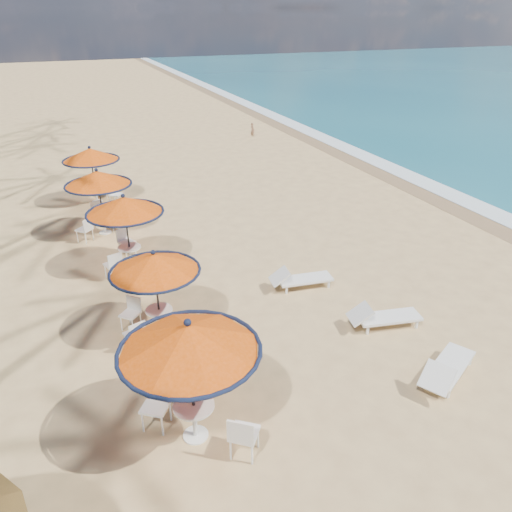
% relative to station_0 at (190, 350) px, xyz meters
% --- Properties ---
extents(ground, '(160.00, 160.00, 0.00)m').
position_rel_station_0_xyz_m(ground, '(4.83, 0.20, -2.03)').
color(ground, tan).
rests_on(ground, ground).
extents(foam_strip, '(1.20, 140.00, 0.04)m').
position_rel_station_0_xyz_m(foam_strip, '(14.13, 10.20, -2.03)').
color(foam_strip, white).
rests_on(foam_strip, ground).
extents(wetsand_band, '(1.40, 140.00, 0.02)m').
position_rel_station_0_xyz_m(wetsand_band, '(13.23, 10.20, -2.03)').
color(wetsand_band, olive).
rests_on(wetsand_band, ground).
extents(station_0, '(2.55, 2.55, 2.66)m').
position_rel_station_0_xyz_m(station_0, '(0.00, 0.00, 0.00)').
color(station_0, black).
rests_on(station_0, ground).
extents(station_1, '(2.20, 2.20, 2.29)m').
position_rel_station_0_xyz_m(station_1, '(0.08, 3.62, -0.36)').
color(station_1, black).
rests_on(station_1, ground).
extents(station_2, '(2.34, 2.43, 2.44)m').
position_rel_station_0_xyz_m(station_2, '(-0.00, 7.51, -0.17)').
color(station_2, black).
rests_on(station_2, ground).
extents(station_3, '(2.32, 2.32, 2.42)m').
position_rel_station_0_xyz_m(station_3, '(-0.42, 10.57, -0.26)').
color(station_3, black).
rests_on(station_3, ground).
extents(station_4, '(2.28, 2.31, 2.38)m').
position_rel_station_0_xyz_m(station_4, '(-0.25, 14.03, -0.29)').
color(station_4, black).
rests_on(station_4, ground).
extents(lounger_near, '(2.00, 1.48, 0.70)m').
position_rel_station_0_xyz_m(lounger_near, '(5.49, -0.52, -1.71)').
color(lounger_near, white).
rests_on(lounger_near, ground).
extents(lounger_mid, '(1.96, 0.93, 0.67)m').
position_rel_station_0_xyz_m(lounger_mid, '(5.40, 1.75, -1.72)').
color(lounger_mid, white).
rests_on(lounger_mid, ground).
extents(lounger_far, '(1.90, 0.79, 0.66)m').
position_rel_station_0_xyz_m(lounger_far, '(4.34, 4.34, -1.72)').
color(lounger_far, white).
rests_on(lounger_far, ground).
extents(person, '(0.29, 0.38, 0.92)m').
position_rel_station_0_xyz_m(person, '(10.17, 22.62, -1.57)').
color(person, '#97684C').
rests_on(person, ground).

